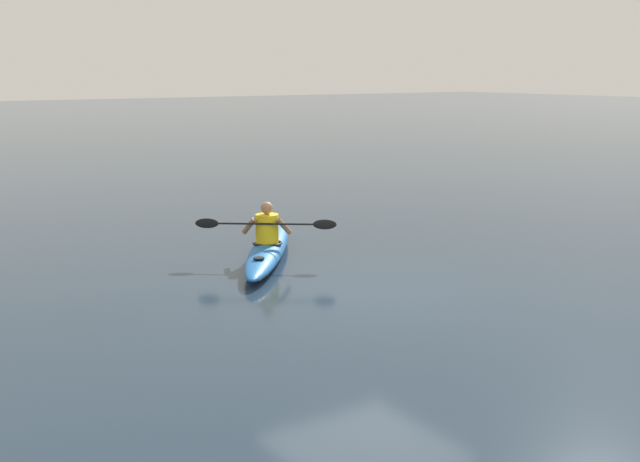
# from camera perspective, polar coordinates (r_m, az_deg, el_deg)

# --- Properties ---
(ground_plane) EXTENTS (160.00, 160.00, 0.00)m
(ground_plane) POSITION_cam_1_polar(r_m,az_deg,el_deg) (11.75, 3.34, -4.40)
(ground_plane) COLOR #1E2D3D
(kayak) EXTENTS (3.01, 3.74, 0.31)m
(kayak) POSITION_cam_1_polar(r_m,az_deg,el_deg) (13.79, -3.75, -1.32)
(kayak) COLOR #1959A5
(kayak) RESTS_ON ground
(kayaker) EXTENTS (1.94, 1.47, 0.70)m
(kayaker) POSITION_cam_1_polar(r_m,az_deg,el_deg) (13.55, -3.85, 0.36)
(kayaker) COLOR yellow
(kayaker) RESTS_ON kayak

